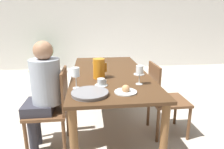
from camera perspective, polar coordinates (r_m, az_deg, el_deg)
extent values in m
plane|color=beige|center=(2.69, -0.70, -14.95)|extent=(20.00, 20.00, 0.00)
cube|color=white|center=(5.62, -4.29, 15.01)|extent=(10.00, 0.06, 2.60)
cube|color=#472D19|center=(2.40, -0.76, 0.33)|extent=(0.87, 1.87, 0.03)
cylinder|color=brown|center=(1.75, -10.73, -19.89)|extent=(0.07, 0.07, 0.72)
cylinder|color=brown|center=(1.85, 14.55, -18.06)|extent=(0.07, 0.07, 0.72)
cylinder|color=brown|center=(3.34, -8.71, -2.08)|extent=(0.07, 0.07, 0.72)
cylinder|color=brown|center=(3.39, 4.12, -1.65)|extent=(0.07, 0.07, 0.72)
cylinder|color=brown|center=(2.25, -23.34, -17.01)|extent=(0.04, 0.04, 0.41)
cylinder|color=brown|center=(2.56, -21.00, -12.61)|extent=(0.04, 0.04, 0.41)
cylinder|color=brown|center=(2.17, -13.52, -17.33)|extent=(0.04, 0.04, 0.41)
cylinder|color=brown|center=(2.49, -12.53, -12.69)|extent=(0.04, 0.04, 0.41)
cube|color=brown|center=(2.26, -18.07, -9.99)|extent=(0.42, 0.42, 0.03)
cube|color=brown|center=(2.13, -13.40, -4.33)|extent=(0.03, 0.39, 0.44)
cylinder|color=brown|center=(2.82, 17.68, -9.56)|extent=(0.04, 0.04, 0.41)
cylinder|color=brown|center=(2.52, 21.12, -13.02)|extent=(0.04, 0.04, 0.41)
cylinder|color=brown|center=(2.69, 10.35, -10.26)|extent=(0.04, 0.04, 0.41)
cylinder|color=brown|center=(2.38, 12.95, -14.08)|extent=(0.04, 0.04, 0.41)
cube|color=brown|center=(2.50, 15.90, -7.18)|extent=(0.42, 0.42, 0.03)
cube|color=brown|center=(2.36, 11.87, -2.31)|extent=(0.03, 0.39, 0.44)
cylinder|color=#33333D|center=(2.31, -21.70, -15.45)|extent=(0.09, 0.09, 0.44)
cylinder|color=#33333D|center=(2.44, -20.74, -13.54)|extent=(0.09, 0.09, 0.44)
cube|color=#33333D|center=(2.24, -20.01, -8.66)|extent=(0.30, 0.34, 0.11)
cylinder|color=#9EA8B7|center=(2.13, -18.34, -1.89)|extent=(0.30, 0.30, 0.46)
sphere|color=#A37556|center=(2.06, -19.10, 6.51)|extent=(0.19, 0.19, 0.19)
cylinder|color=#A37556|center=(2.32, -20.00, 2.33)|extent=(0.25, 0.06, 0.20)
cylinder|color=orange|center=(2.13, -3.75, 1.71)|extent=(0.13, 0.13, 0.21)
cube|color=orange|center=(2.14, -1.78, 2.05)|extent=(0.02, 0.02, 0.10)
cone|color=orange|center=(2.11, -5.18, 3.91)|extent=(0.04, 0.04, 0.04)
cylinder|color=white|center=(1.88, -10.12, -3.82)|extent=(0.07, 0.07, 0.00)
cylinder|color=white|center=(1.86, -10.21, -2.16)|extent=(0.01, 0.01, 0.11)
cylinder|color=white|center=(1.83, -10.35, 0.71)|extent=(0.07, 0.07, 0.08)
cylinder|color=white|center=(1.98, 7.75, -2.71)|extent=(0.07, 0.07, 0.00)
cylinder|color=white|center=(1.96, 7.81, -1.19)|extent=(0.01, 0.01, 0.10)
cylinder|color=white|center=(1.94, 7.91, 1.41)|extent=(0.07, 0.07, 0.08)
cylinder|color=gold|center=(1.94, 7.89, 0.90)|extent=(0.06, 0.06, 0.04)
cylinder|color=silver|center=(1.92, -3.12, -3.08)|extent=(0.12, 0.12, 0.01)
cylinder|color=silver|center=(1.91, -3.13, -2.08)|extent=(0.07, 0.07, 0.06)
cube|color=silver|center=(1.91, -1.83, -1.95)|extent=(0.01, 0.01, 0.03)
cylinder|color=silver|center=(2.32, 7.74, 0.10)|extent=(0.12, 0.12, 0.01)
cylinder|color=silver|center=(2.31, 7.78, 0.94)|extent=(0.07, 0.07, 0.06)
cube|color=silver|center=(2.32, 8.82, 1.05)|extent=(0.01, 0.01, 0.03)
cylinder|color=gray|center=(1.70, -6.32, -5.54)|extent=(0.31, 0.31, 0.02)
cylinder|color=gray|center=(1.70, -6.33, -5.07)|extent=(0.31, 0.31, 0.01)
cylinder|color=silver|center=(1.75, 3.92, -4.99)|extent=(0.20, 0.20, 0.01)
sphere|color=tan|center=(1.74, 3.94, -4.10)|extent=(0.07, 0.07, 0.07)
cylinder|color=beige|center=(5.39, -18.37, 1.42)|extent=(0.29, 0.29, 0.22)
cylinder|color=brown|center=(5.35, -18.56, 3.50)|extent=(0.04, 0.04, 0.18)
sphere|color=#2D6B2D|center=(5.30, -18.82, 6.51)|extent=(0.46, 0.46, 0.46)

